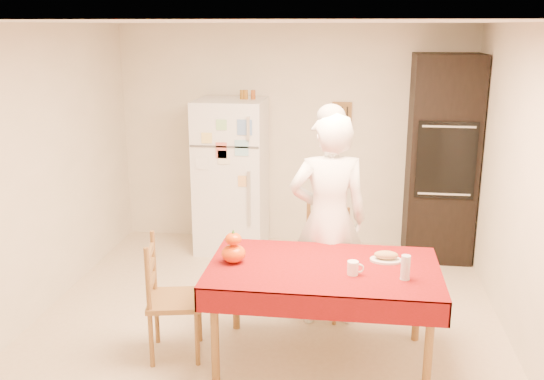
% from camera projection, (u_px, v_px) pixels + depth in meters
% --- Properties ---
extents(floor, '(4.50, 4.50, 0.00)m').
position_uv_depth(floor, '(265.00, 329.00, 5.11)').
color(floor, '#C7AF8F').
rests_on(floor, ground).
extents(room_shell, '(4.02, 4.52, 2.51)m').
position_uv_depth(room_shell, '(264.00, 140.00, 4.69)').
color(room_shell, beige).
rests_on(room_shell, ground).
extents(refrigerator, '(0.75, 0.74, 1.70)m').
position_uv_depth(refrigerator, '(231.00, 176.00, 6.77)').
color(refrigerator, white).
rests_on(refrigerator, floor).
extents(oven_cabinet, '(0.70, 0.62, 2.20)m').
position_uv_depth(oven_cabinet, '(442.00, 159.00, 6.45)').
color(oven_cabinet, black).
rests_on(oven_cabinet, floor).
extents(dining_table, '(1.70, 1.00, 0.76)m').
position_uv_depth(dining_table, '(323.00, 275.00, 4.48)').
color(dining_table, brown).
rests_on(dining_table, floor).
extents(chair_far, '(0.51, 0.49, 0.95)m').
position_uv_depth(chair_far, '(323.00, 257.00, 5.33)').
color(chair_far, brown).
rests_on(chair_far, floor).
extents(chair_left, '(0.48, 0.49, 0.95)m').
position_uv_depth(chair_left, '(166.00, 294.00, 4.60)').
color(chair_left, brown).
rests_on(chair_left, floor).
extents(seated_woman, '(0.73, 0.55, 1.82)m').
position_uv_depth(seated_woman, '(328.00, 220.00, 5.04)').
color(seated_woman, white).
rests_on(seated_woman, floor).
extents(coffee_mug, '(0.08, 0.08, 0.10)m').
position_uv_depth(coffee_mug, '(353.00, 268.00, 4.30)').
color(coffee_mug, white).
rests_on(coffee_mug, dining_table).
extents(pumpkin_lower, '(0.18, 0.18, 0.14)m').
position_uv_depth(pumpkin_lower, '(234.00, 253.00, 4.52)').
color(pumpkin_lower, '#E53805').
rests_on(pumpkin_lower, dining_table).
extents(pumpkin_upper, '(0.12, 0.12, 0.09)m').
position_uv_depth(pumpkin_upper, '(233.00, 239.00, 4.49)').
color(pumpkin_upper, red).
rests_on(pumpkin_upper, pumpkin_lower).
extents(wine_glass, '(0.07, 0.07, 0.18)m').
position_uv_depth(wine_glass, '(406.00, 267.00, 4.21)').
color(wine_glass, silver).
rests_on(wine_glass, dining_table).
extents(bread_plate, '(0.24, 0.24, 0.02)m').
position_uv_depth(bread_plate, '(386.00, 260.00, 4.55)').
color(bread_plate, silver).
rests_on(bread_plate, dining_table).
extents(bread_loaf, '(0.18, 0.10, 0.06)m').
position_uv_depth(bread_loaf, '(386.00, 255.00, 4.54)').
color(bread_loaf, '#A27E50').
rests_on(bread_loaf, bread_plate).
extents(spice_jar_left, '(0.05, 0.05, 0.10)m').
position_uv_depth(spice_jar_left, '(242.00, 95.00, 6.56)').
color(spice_jar_left, brown).
rests_on(spice_jar_left, refrigerator).
extents(spice_jar_mid, '(0.05, 0.05, 0.10)m').
position_uv_depth(spice_jar_mid, '(246.00, 95.00, 6.56)').
color(spice_jar_mid, '#935E1A').
rests_on(spice_jar_mid, refrigerator).
extents(spice_jar_right, '(0.05, 0.05, 0.10)m').
position_uv_depth(spice_jar_right, '(253.00, 95.00, 6.55)').
color(spice_jar_right, '#94491B').
rests_on(spice_jar_right, refrigerator).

